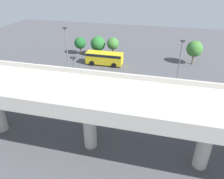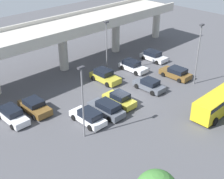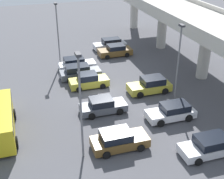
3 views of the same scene
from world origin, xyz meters
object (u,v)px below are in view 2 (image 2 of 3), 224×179
object	(u,v)px
parked_car_5	(105,76)
parked_car_9	(153,56)
parked_car_8	(176,73)
shuttle_bus	(217,103)
parked_car_0	(12,115)
lamp_post_by_overpass	(107,44)
parked_car_7	(133,66)
parked_car_4	(120,99)
lamp_post_near_aisle	(83,98)
lamp_post_mid_lot	(198,50)
parked_car_3	(107,108)
parked_car_6	(149,85)
parked_car_1	(35,106)
parked_car_2	(88,117)

from	to	relation	value
parked_car_5	parked_car_9	xyz separation A→B (m)	(11.04, 0.10, -0.07)
parked_car_8	shuttle_bus	size ratio (longest dim) A/B	0.63
parked_car_0	lamp_post_by_overpass	size ratio (longest dim) A/B	0.61
parked_car_7	parked_car_9	xyz separation A→B (m)	(5.49, 0.38, -0.01)
parked_car_4	parked_car_5	distance (m)	6.83
shuttle_bus	lamp_post_near_aisle	world-z (taller)	lamp_post_near_aisle
parked_car_0	parked_car_4	xyz separation A→B (m)	(11.21, -6.04, 0.00)
parked_car_0	parked_car_9	bearing A→B (deg)	90.25
shuttle_bus	parked_car_7	bearing A→B (deg)	-98.04
lamp_post_mid_lot	parked_car_0	bearing A→B (deg)	157.75
parked_car_7	parked_car_9	world-z (taller)	parked_car_7
parked_car_4	shuttle_bus	xyz separation A→B (m)	(6.60, -9.36, 0.74)
parked_car_3	lamp_post_by_overpass	distance (m)	12.15
parked_car_6	lamp_post_mid_lot	distance (m)	7.95
parked_car_1	lamp_post_mid_lot	xyz separation A→B (m)	(19.96, -9.16, 4.22)
parked_car_3	parked_car_6	size ratio (longest dim) A/B	1.07
parked_car_2	parked_car_3	distance (m)	2.67
parked_car_1	parked_car_5	world-z (taller)	parked_car_5
parked_car_7	parked_car_3	bearing A→B (deg)	-61.26
parked_car_1	lamp_post_near_aisle	distance (m)	8.88
parked_car_7	lamp_post_near_aisle	world-z (taller)	lamp_post_near_aisle
parked_car_5	lamp_post_mid_lot	world-z (taller)	lamp_post_mid_lot
parked_car_1	parked_car_6	bearing A→B (deg)	67.32
shuttle_bus	parked_car_1	bearing A→B (deg)	-45.49
parked_car_4	lamp_post_near_aisle	xyz separation A→B (m)	(-7.32, -2.00, 3.94)
parked_car_6	lamp_post_mid_lot	size ratio (longest dim) A/B	0.52
parked_car_5	lamp_post_by_overpass	size ratio (longest dim) A/B	0.59
parked_car_2	parked_car_4	bearing A→B (deg)	-86.74
parked_car_0	parked_car_3	distance (m)	10.77
parked_car_2	parked_car_5	world-z (taller)	parked_car_5
parked_car_4	parked_car_6	xyz separation A→B (m)	(5.71, -0.01, -0.05)
shuttle_bus	parked_car_9	bearing A→B (deg)	-116.19
shuttle_bus	lamp_post_by_overpass	distance (m)	17.58
parked_car_6	shuttle_bus	size ratio (longest dim) A/B	0.61
parked_car_2	lamp_post_near_aisle	distance (m)	4.75
parked_car_4	lamp_post_by_overpass	size ratio (longest dim) A/B	0.55
parked_car_2	parked_car_7	world-z (taller)	parked_car_2
lamp_post_by_overpass	parked_car_3	bearing A→B (deg)	-133.61
parked_car_4	parked_car_9	bearing A→B (deg)	-66.64
parked_car_9	shuttle_bus	xyz separation A→B (m)	(-7.63, -15.51, 0.77)
parked_car_1	parked_car_9	distance (m)	22.61
parked_car_6	lamp_post_near_aisle	xyz separation A→B (m)	(-13.03, -1.99, 3.99)
parked_car_9	lamp_post_mid_lot	size ratio (longest dim) A/B	0.52
parked_car_5	lamp_post_near_aisle	xyz separation A→B (m)	(-10.50, -8.04, 3.90)
parked_car_3	parked_car_5	xyz separation A→B (m)	(5.80, 6.50, 0.01)
parked_car_3	lamp_post_mid_lot	xyz separation A→B (m)	(14.20, -2.83, 4.18)
lamp_post_mid_lot	lamp_post_near_aisle	bearing A→B (deg)	176.11
parked_car_7	parked_car_4	bearing A→B (deg)	-56.57
parked_car_1	lamp_post_near_aisle	world-z (taller)	lamp_post_near_aisle
shuttle_bus	lamp_post_mid_lot	world-z (taller)	lamp_post_mid_lot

